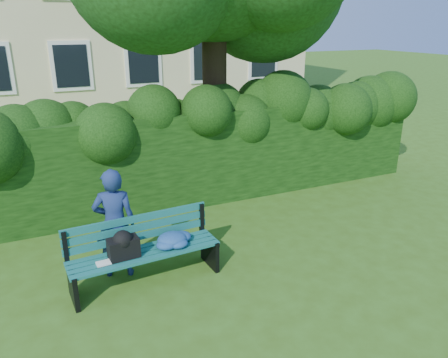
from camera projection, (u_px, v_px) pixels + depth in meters
name	position (u px, v px, depth m)	size (l,w,h in m)	color
ground	(240.00, 247.00, 6.91)	(80.00, 80.00, 0.00)	#385A16
hedge	(190.00, 156.00, 8.49)	(10.00, 1.00, 1.80)	black
park_bench	(147.00, 247.00, 5.87)	(2.05, 0.67, 0.89)	#104F53
man_reading	(115.00, 224.00, 5.92)	(0.57, 0.37, 1.56)	navy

